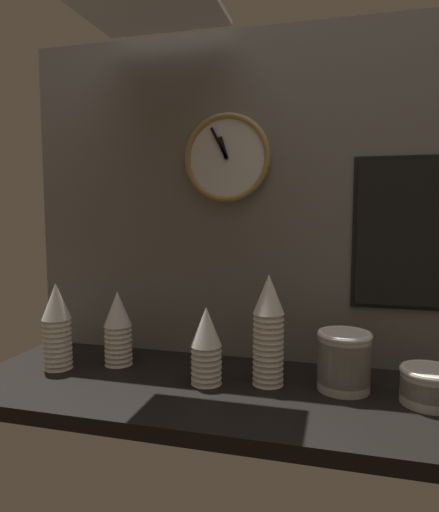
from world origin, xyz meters
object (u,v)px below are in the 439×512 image
at_px(bowl_stack_right, 344,359).
at_px(wall_clock, 227,158).
at_px(bowl_stack_far_right, 430,385).
at_px(cup_stack_center_right, 268,330).
at_px(cup_stack_left, 118,328).
at_px(cup_stack_center, 206,346).
at_px(cup_stack_far_left, 57,326).

xyz_separation_m(bowl_stack_right, wall_clock, (-0.37, 0.18, 0.57)).
relative_size(bowl_stack_far_right, bowl_stack_right, 0.91).
relative_size(cup_stack_center_right, wall_clock, 1.11).
bearing_deg(bowl_stack_right, cup_stack_left, 177.65).
relative_size(cup_stack_left, wall_clock, 0.84).
height_order(cup_stack_center, cup_stack_left, cup_stack_left).
bearing_deg(cup_stack_center, cup_stack_far_left, 179.84).
bearing_deg(cup_stack_left, cup_stack_far_left, -153.54).
xyz_separation_m(cup_stack_center, cup_stack_center_right, (0.17, 0.04, 0.05)).
relative_size(bowl_stack_right, wall_clock, 0.57).
xyz_separation_m(cup_stack_left, bowl_stack_right, (0.69, -0.03, -0.03)).
bearing_deg(bowl_stack_far_right, cup_stack_far_left, -179.24).
bearing_deg(wall_clock, bowl_stack_far_right, -20.71).
distance_m(bowl_stack_far_right, wall_clock, 0.87).
distance_m(bowl_stack_far_right, bowl_stack_right, 0.22).
relative_size(cup_stack_center_right, bowl_stack_right, 1.94).
bearing_deg(bowl_stack_far_right, wall_clock, 159.29).
height_order(cup_stack_left, bowl_stack_far_right, cup_stack_left).
relative_size(cup_stack_far_left, cup_stack_left, 1.13).
bearing_deg(cup_stack_far_left, bowl_stack_far_right, 0.76).
bearing_deg(cup_stack_center, bowl_stack_far_right, 1.51).
height_order(cup_stack_center, wall_clock, wall_clock).
height_order(cup_stack_far_left, cup_stack_left, cup_stack_far_left).
bearing_deg(cup_stack_center, cup_stack_center_right, 13.79).
bearing_deg(cup_stack_far_left, cup_stack_center, -0.16).
bearing_deg(bowl_stack_right, bowl_stack_far_right, -10.58).
relative_size(cup_stack_center, bowl_stack_right, 1.36).
distance_m(cup_stack_center, cup_stack_left, 0.33).
distance_m(cup_stack_left, cup_stack_center_right, 0.49).
bearing_deg(cup_stack_center_right, cup_stack_left, 175.13).
distance_m(cup_stack_left, bowl_stack_far_right, 0.90).
height_order(cup_stack_center_right, bowl_stack_far_right, cup_stack_center_right).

